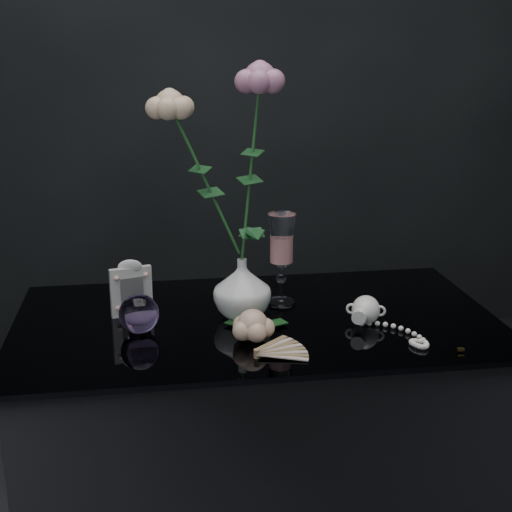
{
  "coord_description": "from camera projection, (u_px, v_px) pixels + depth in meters",
  "views": [
    {
      "loc": [
        -0.22,
        -1.39,
        1.34
      ],
      "look_at": [
        -0.01,
        -0.01,
        0.92
      ],
      "focal_mm": 50.0,
      "sensor_mm": 36.0,
      "label": 1
    }
  ],
  "objects": [
    {
      "name": "picture_frame",
      "position": [
        131.0,
        287.0,
        1.57
      ],
      "size": [
        0.11,
        0.09,
        0.13
      ],
      "primitive_type": null,
      "rotation": [
        0.0,
        0.0,
        0.25
      ],
      "color": "silver",
      "rests_on": "table"
    },
    {
      "name": "pearl_jar",
      "position": [
        366.0,
        309.0,
        1.53
      ],
      "size": [
        0.28,
        0.28,
        0.06
      ],
      "primitive_type": null,
      "rotation": [
        0.0,
        0.0,
        -0.36
      ],
      "color": "white",
      "rests_on": "table"
    },
    {
      "name": "paper_fan",
      "position": [
        257.0,
        353.0,
        1.37
      ],
      "size": [
        0.22,
        0.18,
        0.02
      ],
      "primitive_type": null,
      "rotation": [
        0.0,
        0.0,
        0.14
      ],
      "color": "beige",
      "rests_on": "table"
    },
    {
      "name": "vase",
      "position": [
        242.0,
        288.0,
        1.55
      ],
      "size": [
        0.14,
        0.14,
        0.13
      ],
      "primitive_type": "imported",
      "rotation": [
        0.0,
        0.0,
        -0.1
      ],
      "color": "white",
      "rests_on": "table"
    },
    {
      "name": "table",
      "position": [
        256.0,
        469.0,
        1.67
      ],
      "size": [
        1.05,
        0.58,
        0.76
      ],
      "color": "black",
      "rests_on": "ground"
    },
    {
      "name": "paperweight",
      "position": [
        139.0,
        314.0,
        1.48
      ],
      "size": [
        0.1,
        0.1,
        0.08
      ],
      "primitive_type": null,
      "rotation": [
        0.0,
        0.0,
        0.21
      ],
      "color": "#AD87DB",
      "rests_on": "table"
    },
    {
      "name": "loose_rose",
      "position": [
        253.0,
        325.0,
        1.44
      ],
      "size": [
        0.17,
        0.21,
        0.07
      ],
      "primitive_type": null,
      "rotation": [
        0.0,
        0.0,
        -0.14
      ],
      "color": "#E5B394",
      "rests_on": "table"
    },
    {
      "name": "roses",
      "position": [
        226.0,
        159.0,
        1.47
      ],
      "size": [
        0.27,
        0.13,
        0.47
      ],
      "color": "beige",
      "rests_on": "vase"
    },
    {
      "name": "wine_glass",
      "position": [
        281.0,
        259.0,
        1.62
      ],
      "size": [
        0.07,
        0.07,
        0.21
      ],
      "primitive_type": null,
      "rotation": [
        0.0,
        0.0,
        0.06
      ],
      "color": "white",
      "rests_on": "table"
    }
  ]
}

